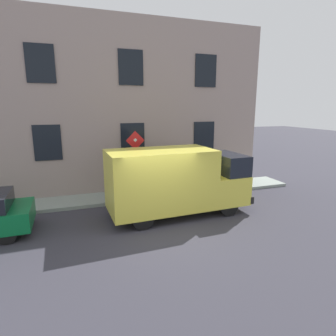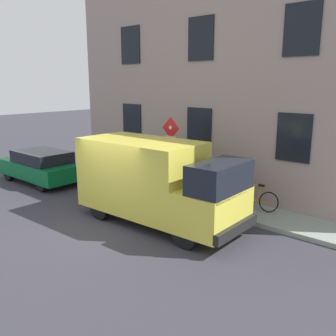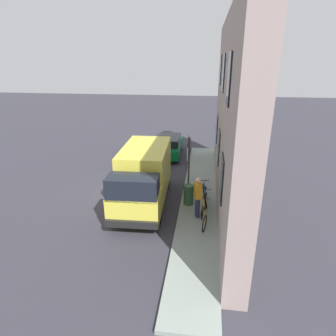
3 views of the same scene
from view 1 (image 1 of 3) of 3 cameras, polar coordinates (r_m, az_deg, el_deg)
ground_plane at (r=9.70m, az=-1.32°, el=-12.06°), size 80.00×80.00×0.00m
sidewalk_slab at (r=12.87m, az=-6.16°, el=-5.53°), size 1.61×15.23×0.14m
building_facade at (r=13.38m, az=-7.69°, el=12.02°), size 0.75×13.23×7.90m
sign_post_stacked at (r=11.80m, az=-6.62°, el=2.53°), size 0.15×0.56×2.78m
delivery_van at (r=10.45m, az=1.64°, el=-2.47°), size 2.21×5.40×2.50m
bicycle_orange at (r=13.78m, az=4.40°, el=-2.38°), size 0.46×1.72×0.89m
bicycle_black at (r=13.45m, az=0.82°, el=-2.71°), size 0.46×1.72×0.89m
bicycle_blue at (r=13.18m, az=-2.93°, el=-3.04°), size 0.46×1.71×0.89m
pedestrian at (r=13.19m, az=2.68°, el=-0.52°), size 0.35×0.45×1.72m
litter_bin at (r=12.57m, az=-1.04°, el=-3.42°), size 0.44×0.44×0.90m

